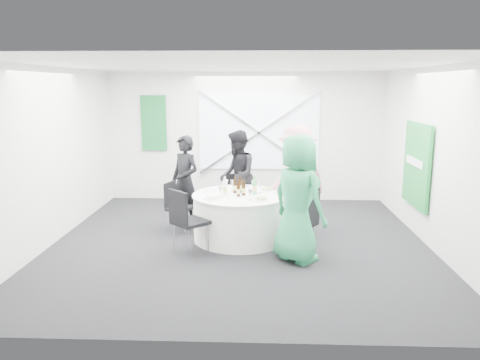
{
  "coord_description": "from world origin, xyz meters",
  "views": [
    {
      "loc": [
        0.3,
        -7.22,
        2.5
      ],
      "look_at": [
        0.0,
        0.2,
        1.0
      ],
      "focal_mm": 35.0,
      "sensor_mm": 36.0,
      "label": 1
    }
  ],
  "objects_px": {
    "person_man_back": "(237,176)",
    "person_woman_pink": "(296,178)",
    "banquet_table": "(240,217)",
    "person_woman_green": "(298,199)",
    "person_man_back_left": "(185,181)",
    "chair_back_right": "(308,206)",
    "chair_back": "(234,193)",
    "green_water_bottle": "(255,187)",
    "chair_front_left": "(185,217)",
    "clear_water_bottle": "(225,188)",
    "chair_back_left": "(176,203)",
    "chair_front_right": "(305,219)"
  },
  "relations": [
    {
      "from": "chair_back_left",
      "to": "chair_back_right",
      "type": "xyz_separation_m",
      "value": [
        2.29,
        0.04,
        -0.04
      ]
    },
    {
      "from": "chair_back",
      "to": "chair_front_left",
      "type": "xyz_separation_m",
      "value": [
        -0.63,
        -1.98,
        0.1
      ]
    },
    {
      "from": "chair_back",
      "to": "green_water_bottle",
      "type": "distance_m",
      "value": 1.31
    },
    {
      "from": "chair_back_right",
      "to": "chair_back_left",
      "type": "bearing_deg",
      "value": -108.39
    },
    {
      "from": "chair_back_right",
      "to": "person_woman_green",
      "type": "bearing_deg",
      "value": -32.12
    },
    {
      "from": "person_woman_green",
      "to": "banquet_table",
      "type": "bearing_deg",
      "value": -0.0
    },
    {
      "from": "banquet_table",
      "to": "person_man_back",
      "type": "xyz_separation_m",
      "value": [
        -0.1,
        1.14,
        0.47
      ]
    },
    {
      "from": "person_man_back",
      "to": "person_woman_pink",
      "type": "height_order",
      "value": "person_woman_pink"
    },
    {
      "from": "chair_back_right",
      "to": "person_woman_green",
      "type": "xyz_separation_m",
      "value": [
        -0.3,
        -1.34,
        0.45
      ]
    },
    {
      "from": "chair_back_left",
      "to": "person_woman_pink",
      "type": "distance_m",
      "value": 2.14
    },
    {
      "from": "person_man_back_left",
      "to": "chair_front_right",
      "type": "bearing_deg",
      "value": 1.13
    },
    {
      "from": "chair_front_right",
      "to": "person_man_back_left",
      "type": "distance_m",
      "value": 2.48
    },
    {
      "from": "green_water_bottle",
      "to": "chair_back_left",
      "type": "bearing_deg",
      "value": 165.65
    },
    {
      "from": "clear_water_bottle",
      "to": "chair_back_left",
      "type": "bearing_deg",
      "value": 152.23
    },
    {
      "from": "banquet_table",
      "to": "green_water_bottle",
      "type": "bearing_deg",
      "value": 5.38
    },
    {
      "from": "chair_front_left",
      "to": "chair_front_right",
      "type": "bearing_deg",
      "value": -131.54
    },
    {
      "from": "person_man_back",
      "to": "person_woman_green",
      "type": "relative_size",
      "value": 0.92
    },
    {
      "from": "chair_back",
      "to": "person_man_back",
      "type": "relative_size",
      "value": 0.5
    },
    {
      "from": "chair_back",
      "to": "person_woman_pink",
      "type": "distance_m",
      "value": 1.34
    },
    {
      "from": "banquet_table",
      "to": "person_woman_green",
      "type": "relative_size",
      "value": 0.85
    },
    {
      "from": "chair_back",
      "to": "person_man_back",
      "type": "bearing_deg",
      "value": -60.53
    },
    {
      "from": "chair_front_right",
      "to": "clear_water_bottle",
      "type": "relative_size",
      "value": 3.06
    },
    {
      "from": "chair_back_right",
      "to": "person_woman_pink",
      "type": "height_order",
      "value": "person_woman_pink"
    },
    {
      "from": "chair_front_left",
      "to": "green_water_bottle",
      "type": "relative_size",
      "value": 3.3
    },
    {
      "from": "person_woman_green",
      "to": "person_man_back",
      "type": "bearing_deg",
      "value": -17.92
    },
    {
      "from": "person_woman_pink",
      "to": "person_woman_green",
      "type": "height_order",
      "value": "same"
    },
    {
      "from": "chair_back_right",
      "to": "chair_front_left",
      "type": "xyz_separation_m",
      "value": [
        -1.94,
        -1.18,
        0.12
      ]
    },
    {
      "from": "person_man_back",
      "to": "green_water_bottle",
      "type": "height_order",
      "value": "person_man_back"
    },
    {
      "from": "chair_front_left",
      "to": "green_water_bottle",
      "type": "bearing_deg",
      "value": -96.72
    },
    {
      "from": "chair_back_right",
      "to": "person_man_back_left",
      "type": "height_order",
      "value": "person_man_back_left"
    },
    {
      "from": "banquet_table",
      "to": "chair_back",
      "type": "relative_size",
      "value": 1.83
    },
    {
      "from": "banquet_table",
      "to": "chair_front_right",
      "type": "bearing_deg",
      "value": -34.22
    },
    {
      "from": "chair_back_right",
      "to": "chair_front_right",
      "type": "bearing_deg",
      "value": -28.16
    },
    {
      "from": "person_man_back",
      "to": "person_woman_green",
      "type": "distance_m",
      "value": 2.28
    },
    {
      "from": "chair_front_right",
      "to": "person_woman_pink",
      "type": "distance_m",
      "value": 1.33
    },
    {
      "from": "chair_front_left",
      "to": "person_woman_pink",
      "type": "relative_size",
      "value": 0.54
    },
    {
      "from": "chair_back_right",
      "to": "chair_front_left",
      "type": "bearing_deg",
      "value": -78.16
    },
    {
      "from": "person_man_back_left",
      "to": "person_woman_pink",
      "type": "relative_size",
      "value": 0.89
    },
    {
      "from": "person_man_back_left",
      "to": "banquet_table",
      "type": "bearing_deg",
      "value": 0.0
    },
    {
      "from": "person_woman_pink",
      "to": "chair_back_right",
      "type": "bearing_deg",
      "value": 104.07
    },
    {
      "from": "person_woman_pink",
      "to": "person_man_back_left",
      "type": "bearing_deg",
      "value": -36.53
    },
    {
      "from": "banquet_table",
      "to": "person_woman_green",
      "type": "distance_m",
      "value": 1.38
    },
    {
      "from": "banquet_table",
      "to": "green_water_bottle",
      "type": "xyz_separation_m",
      "value": [
        0.24,
        0.02,
        0.5
      ]
    },
    {
      "from": "chair_front_right",
      "to": "person_woman_pink",
      "type": "height_order",
      "value": "person_woman_pink"
    },
    {
      "from": "chair_front_right",
      "to": "person_man_back",
      "type": "relative_size",
      "value": 0.56
    },
    {
      "from": "chair_front_right",
      "to": "person_man_back_left",
      "type": "relative_size",
      "value": 0.58
    },
    {
      "from": "chair_back_left",
      "to": "person_woman_pink",
      "type": "xyz_separation_m",
      "value": [
        2.08,
        0.23,
        0.41
      ]
    },
    {
      "from": "chair_front_left",
      "to": "clear_water_bottle",
      "type": "xyz_separation_m",
      "value": [
        0.54,
        0.67,
        0.29
      ]
    },
    {
      "from": "person_man_back_left",
      "to": "clear_water_bottle",
      "type": "distance_m",
      "value": 1.15
    },
    {
      "from": "chair_back_left",
      "to": "person_woman_green",
      "type": "bearing_deg",
      "value": -104.95
    }
  ]
}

